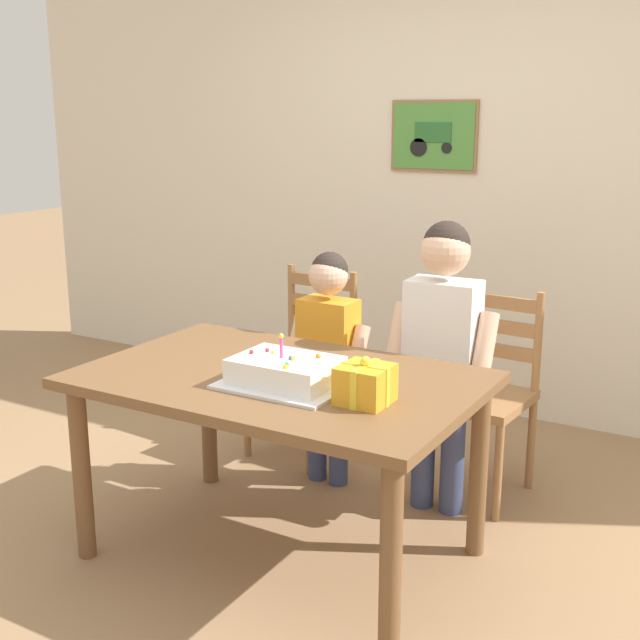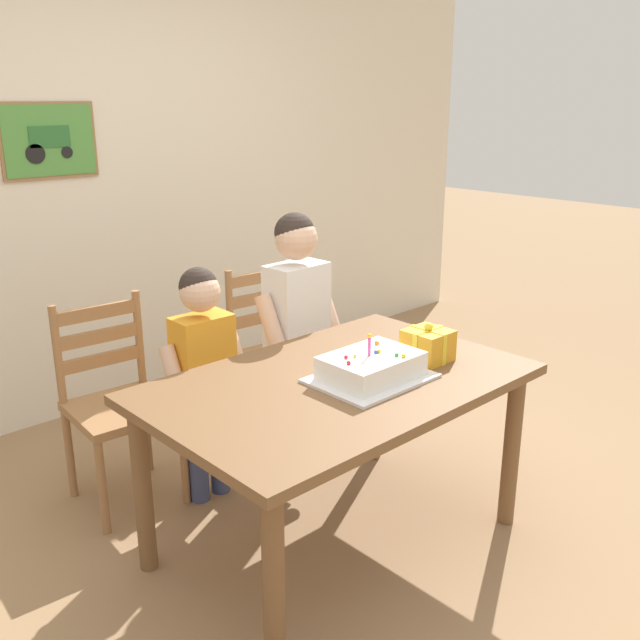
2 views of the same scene
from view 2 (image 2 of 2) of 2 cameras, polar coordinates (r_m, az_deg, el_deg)
ground_plane at (r=3.06m, az=1.33°, el=-17.62°), size 20.00×20.00×0.00m
back_wall at (r=4.17m, az=-18.26°, el=10.41°), size 6.40×0.11×2.60m
dining_table at (r=2.74m, az=1.43°, el=-6.59°), size 1.46×0.94×0.74m
birthday_cake at (r=2.68m, az=4.17°, el=-3.89°), size 0.44×0.34×0.19m
gift_box_red_large at (r=2.90m, az=8.75°, el=-2.02°), size 0.17×0.17×0.16m
chair_left at (r=3.27m, az=-16.13°, el=-6.45°), size 0.45×0.45×0.92m
chair_right at (r=3.73m, az=-3.55°, el=-2.71°), size 0.45×0.45×0.92m
child_older at (r=3.39m, az=-1.87°, el=0.46°), size 0.46×0.26×1.26m
child_younger at (r=3.11m, az=-9.42°, el=-3.44°), size 0.39×0.22×1.08m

